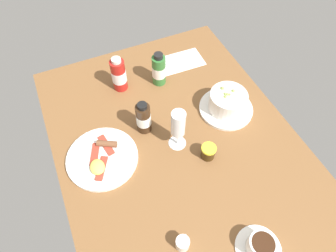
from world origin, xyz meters
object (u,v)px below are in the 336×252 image
at_px(sauce_bottle_red, 119,75).
at_px(breakfast_plate, 102,158).
at_px(cutlery_setting, 180,61).
at_px(creamer_jug, 183,243).
at_px(jam_jar, 208,152).
at_px(sauce_bottle_brown, 144,118).
at_px(sauce_bottle_green, 159,70).
at_px(porridge_bowl, 227,102).
at_px(wine_glass, 178,125).
at_px(coffee_cup, 261,247).

distance_m(sauce_bottle_red, breakfast_plate, 0.34).
xyz_separation_m(cutlery_setting, creamer_jug, (-0.70, 0.32, 0.02)).
height_order(jam_jar, sauce_bottle_brown, sauce_bottle_brown).
height_order(sauce_bottle_green, sauce_bottle_brown, sauce_bottle_green).
bearing_deg(breakfast_plate, porridge_bowl, -87.74).
xyz_separation_m(wine_glass, sauce_bottle_green, (0.30, -0.06, -0.04)).
bearing_deg(breakfast_plate, sauce_bottle_brown, -70.86).
bearing_deg(coffee_cup, wine_glass, 8.61).
xyz_separation_m(wine_glass, sauce_bottle_brown, (0.11, 0.08, -0.05)).
height_order(cutlery_setting, sauce_bottle_brown, sauce_bottle_brown).
height_order(jam_jar, sauce_bottle_red, sauce_bottle_red).
bearing_deg(sauce_bottle_brown, breakfast_plate, 109.14).
relative_size(porridge_bowl, jam_jar, 3.93).
distance_m(coffee_cup, breakfast_plate, 0.57).
distance_m(coffee_cup, sauce_bottle_red, 0.78).
bearing_deg(porridge_bowl, jam_jar, 133.38).
xyz_separation_m(porridge_bowl, sauce_bottle_green, (0.24, 0.18, 0.02)).
bearing_deg(wine_glass, breakfast_plate, 80.51).
xyz_separation_m(sauce_bottle_brown, sauce_bottle_red, (0.23, 0.01, 0.01)).
height_order(sauce_bottle_green, sauce_bottle_red, sauce_bottle_red).
relative_size(creamer_jug, sauce_bottle_brown, 0.36).
relative_size(sauce_bottle_brown, sauce_bottle_red, 0.92).
xyz_separation_m(creamer_jug, breakfast_plate, (0.37, 0.13, -0.01)).
bearing_deg(cutlery_setting, coffee_cup, 171.01).
bearing_deg(creamer_jug, sauce_bottle_red, -3.02).
bearing_deg(sauce_bottle_red, sauce_bottle_brown, -176.63).
height_order(wine_glass, sauce_bottle_red, wine_glass).
distance_m(wine_glass, jam_jar, 0.14).
bearing_deg(creamer_jug, sauce_bottle_brown, -6.47).
bearing_deg(jam_jar, cutlery_setting, -13.79).
height_order(sauce_bottle_brown, breakfast_plate, sauce_bottle_brown).
height_order(porridge_bowl, jam_jar, porridge_bowl).
bearing_deg(sauce_bottle_green, creamer_jug, 163.07).
xyz_separation_m(porridge_bowl, breakfast_plate, (-0.02, 0.50, -0.03)).
relative_size(cutlery_setting, wine_glass, 1.14).
xyz_separation_m(cutlery_setting, sauce_bottle_red, (-0.04, 0.29, 0.07)).
bearing_deg(sauce_bottle_green, coffee_cup, -179.60).
relative_size(coffee_cup, sauce_bottle_brown, 0.95).
distance_m(jam_jar, sauce_bottle_red, 0.46).
distance_m(jam_jar, sauce_bottle_green, 0.40).
bearing_deg(sauce_bottle_brown, creamer_jug, 173.53).
height_order(cutlery_setting, breakfast_plate, breakfast_plate).
distance_m(sauce_bottle_green, breakfast_plate, 0.42).
bearing_deg(sauce_bottle_green, cutlery_setting, -60.62).
xyz_separation_m(porridge_bowl, cutlery_setting, (0.31, 0.05, -0.04)).
distance_m(porridge_bowl, coffee_cup, 0.51).
distance_m(cutlery_setting, coffee_cup, 0.81).
xyz_separation_m(sauce_bottle_brown, breakfast_plate, (-0.06, 0.18, -0.06)).
bearing_deg(creamer_jug, coffee_cup, -116.59).
xyz_separation_m(porridge_bowl, coffee_cup, (-0.48, 0.17, -0.02)).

